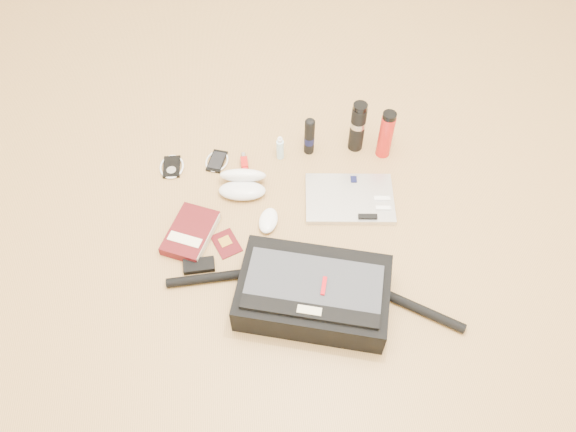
{
  "coord_description": "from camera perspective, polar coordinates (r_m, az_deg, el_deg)",
  "views": [
    {
      "loc": [
        -0.13,
        -1.13,
        1.74
      ],
      "look_at": [
        -0.0,
        0.08,
        0.06
      ],
      "focal_mm": 35.0,
      "sensor_mm": 36.0,
      "label": 1
    }
  ],
  "objects": [
    {
      "name": "spray_bottle",
      "position": [
        2.3,
        -0.8,
        6.87
      ],
      "size": [
        0.04,
        0.04,
        0.12
      ],
      "rotation": [
        0.0,
        0.0,
        0.21
      ],
      "color": "#B1E2F4",
      "rests_on": "ground"
    },
    {
      "name": "sunglasses_case",
      "position": [
        2.21,
        -4.64,
        3.34
      ],
      "size": [
        0.2,
        0.18,
        0.11
      ],
      "rotation": [
        0.0,
        0.0,
        -0.13
      ],
      "color": "silver",
      "rests_on": "ground"
    },
    {
      "name": "phone",
      "position": [
        2.34,
        -7.23,
        5.56
      ],
      "size": [
        0.12,
        0.13,
        0.01
      ],
      "rotation": [
        0.0,
        0.0,
        -0.33
      ],
      "color": "black",
      "rests_on": "ground"
    },
    {
      "name": "thermos_black",
      "position": [
        2.31,
        7.09,
        9.01
      ],
      "size": [
        0.07,
        0.07,
        0.24
      ],
      "rotation": [
        0.0,
        0.0,
        0.15
      ],
      "color": "black",
      "rests_on": "ground"
    },
    {
      "name": "mouse",
      "position": [
        2.11,
        -2.01,
        -0.47
      ],
      "size": [
        0.1,
        0.13,
        0.04
      ],
      "rotation": [
        0.0,
        0.0,
        -0.29
      ],
      "color": "white",
      "rests_on": "ground"
    },
    {
      "name": "laptop",
      "position": [
        2.2,
        6.31,
        1.75
      ],
      "size": [
        0.37,
        0.27,
        0.03
      ],
      "rotation": [
        0.0,
        0.0,
        -0.12
      ],
      "color": "silver",
      "rests_on": "ground"
    },
    {
      "name": "messenger_bag",
      "position": [
        1.9,
        2.5,
        -7.77
      ],
      "size": [
        1.0,
        0.44,
        0.14
      ],
      "rotation": [
        0.0,
        0.0,
        -0.28
      ],
      "color": "black",
      "rests_on": "ground"
    },
    {
      "name": "thermos_red",
      "position": [
        2.31,
        9.92,
        8.16
      ],
      "size": [
        0.07,
        0.07,
        0.22
      ],
      "rotation": [
        0.0,
        0.0,
        0.15
      ],
      "color": "red",
      "rests_on": "ground"
    },
    {
      "name": "book",
      "position": [
        2.11,
        -9.83,
        -1.71
      ],
      "size": [
        0.23,
        0.27,
        0.04
      ],
      "rotation": [
        0.0,
        0.0,
        -0.43
      ],
      "color": "#460C0F",
      "rests_on": "ground"
    },
    {
      "name": "passport",
      "position": [
        2.09,
        -6.29,
        -2.79
      ],
      "size": [
        0.12,
        0.14,
        0.01
      ],
      "rotation": [
        0.0,
        0.0,
        0.39
      ],
      "color": "#44090D",
      "rests_on": "ground"
    },
    {
      "name": "aerosol_can",
      "position": [
        2.3,
        2.19,
        8.11
      ],
      "size": [
        0.05,
        0.05,
        0.18
      ],
      "rotation": [
        0.0,
        0.0,
        -0.31
      ],
      "color": "black",
      "rests_on": "ground"
    },
    {
      "name": "ground",
      "position": [
        2.08,
        0.33,
        -2.81
      ],
      "size": [
        4.0,
        4.0,
        0.0
      ],
      "primitive_type": "plane",
      "color": "#A27943",
      "rests_on": "ground"
    },
    {
      "name": "inhaler",
      "position": [
        2.31,
        -4.46,
        5.43
      ],
      "size": [
        0.03,
        0.1,
        0.03
      ],
      "rotation": [
        0.0,
        0.0,
        0.03
      ],
      "color": "#A41310",
      "rests_on": "ground"
    },
    {
      "name": "ipod",
      "position": [
        2.34,
        -11.72,
        4.91
      ],
      "size": [
        0.1,
        0.12,
        0.01
      ],
      "rotation": [
        0.0,
        0.0,
        -0.03
      ],
      "color": "black",
      "rests_on": "ground"
    }
  ]
}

